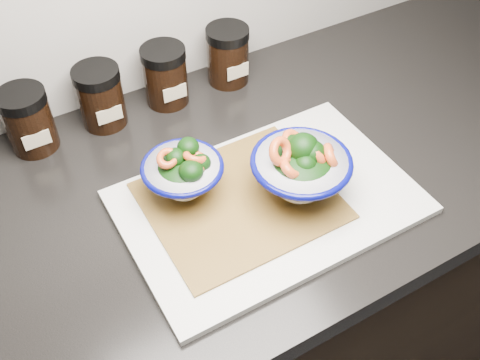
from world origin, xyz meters
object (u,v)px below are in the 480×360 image
spice_jar_d (228,55)px  bowl_left (184,173)px  spice_jar_a (28,120)px  spice_jar_b (100,97)px  spice_jar_c (165,76)px  cutting_board (268,202)px  bowl_right (301,168)px

spice_jar_d → bowl_left: bearing=-131.2°
spice_jar_a → spice_jar_b: (0.13, 0.00, 0.00)m
spice_jar_c → spice_jar_d: bearing=0.0°
cutting_board → bowl_left: bearing=143.9°
cutting_board → spice_jar_b: (-0.15, 0.32, 0.05)m
bowl_right → spice_jar_b: bearing=121.0°
spice_jar_b → spice_jar_d: same height
spice_jar_b → spice_jar_d: (0.26, 0.00, 0.00)m
cutting_board → spice_jar_d: (0.11, 0.32, 0.05)m
spice_jar_b → spice_jar_d: 0.26m
bowl_right → spice_jar_c: 0.34m
spice_jar_c → bowl_left: bearing=-108.5°
bowl_right → spice_jar_b: size_ratio=1.37×
spice_jar_a → spice_jar_b: size_ratio=1.00×
spice_jar_b → spice_jar_c: bearing=0.0°
bowl_left → bowl_right: bowl_right is taller
spice_jar_a → spice_jar_c: size_ratio=1.00×
bowl_right → spice_jar_d: (0.06, 0.33, -0.01)m
bowl_right → bowl_left: bearing=150.2°
bowl_left → bowl_right: size_ratio=0.82×
bowl_left → spice_jar_a: 0.30m
cutting_board → bowl_left: 0.14m
spice_jar_d → cutting_board: bearing=-108.5°
spice_jar_c → spice_jar_d: same height
bowl_left → bowl_right: 0.18m
cutting_board → spice_jar_b: bearing=115.1°
spice_jar_a → spice_jar_b: 0.13m
bowl_left → spice_jar_a: bearing=125.3°
cutting_board → spice_jar_a: bearing=131.0°
bowl_left → spice_jar_b: 0.25m
bowl_right → spice_jar_a: bowl_right is taller
bowl_left → spice_jar_c: (0.08, 0.24, 0.00)m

